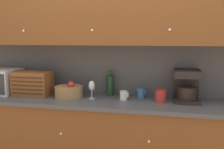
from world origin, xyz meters
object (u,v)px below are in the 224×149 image
Objects in this scene: wine_glass at (92,87)px; wine_bottle at (110,84)px; fruit_basket at (69,91)px; mug at (124,95)px; bread_box at (33,84)px; storage_canister at (161,95)px; coffee_maker at (186,86)px; mug_blue_second at (141,93)px.

wine_glass is 0.66× the size of wine_bottle.
fruit_basket is 0.61m from mug.
bread_box is 1.42m from storage_canister.
coffee_maker is at bearing 5.71° from wine_glass.
mug_blue_second is 0.25m from storage_canister.
fruit_basket is 2.97× the size of mug_blue_second.
mug is at bearing 1.16° from bread_box.
wine_bottle is 3.11× the size of mug.
wine_glass is at bearing -0.43° from bread_box.
mug is (0.61, 0.02, -0.02)m from fruit_basket.
wine_glass is 0.59× the size of coffee_maker.
wine_glass is at bearing -128.72° from wine_bottle.
wine_glass is 2.06× the size of mug.
wine_bottle is at bearing 24.52° from fruit_basket.
wine_glass reaches higher than storage_canister.
storage_canister is at bearing -33.49° from mug_blue_second.
bread_box reaches higher than mug.
mug_blue_second is at bearing 17.03° from wine_glass.
mug_blue_second is at bearing 37.71° from mug.
wine_bottle is 0.37m from mug_blue_second.
mug is 0.92× the size of mug_blue_second.
mug_blue_second is at bearing -5.91° from wine_bottle.
fruit_basket reaches higher than mug.
coffee_maker reaches higher than wine_glass.
storage_canister is (1.42, 0.01, -0.07)m from bread_box.
wine_bottle reaches higher than mug.
coffee_maker is at bearing 17.34° from storage_canister.
wine_bottle reaches higher than bread_box.
bread_box is at bearing -176.82° from coffee_maker.
mug is at bearing -142.29° from mug_blue_second.
mug_blue_second is (1.21, 0.15, -0.09)m from bread_box.
bread_box is 0.87m from wine_bottle.
bread_box is 1.39× the size of wine_bottle.
wine_bottle is 0.60m from storage_canister.
bread_box reaches higher than wine_glass.
bread_box is 0.69m from wine_glass.
fruit_basket is 0.27m from wine_glass.
coffee_maker reaches higher than fruit_basket.
storage_canister is (0.38, -0.01, 0.02)m from mug.
bread_box is 3.04× the size of storage_canister.
coffee_maker reaches higher than bread_box.
mug is (0.19, -0.17, -0.09)m from wine_bottle.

